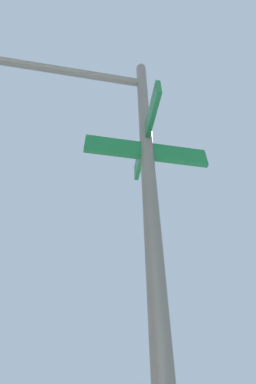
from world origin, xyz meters
name	(u,v)px	position (x,y,z in m)	size (l,w,h in m)	color
traffic_signal_near	(24,129)	(-6.44, -6.06, 3.66)	(2.13, 2.27, 5.23)	#474C47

